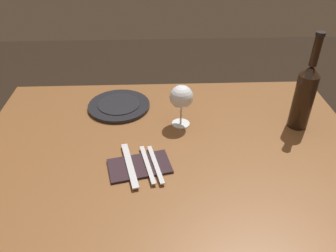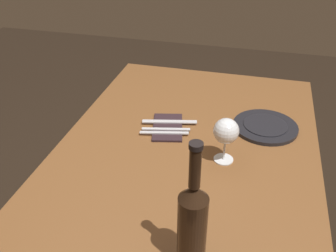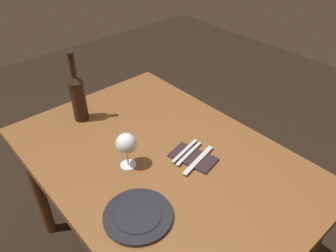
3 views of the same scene
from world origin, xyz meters
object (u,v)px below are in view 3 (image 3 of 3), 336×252
Objects in this scene: dinner_plate at (138,215)px; folded_napkin at (193,157)px; wine_bottle at (78,96)px; fork_inner at (189,153)px; wine_glass_left at (126,144)px; table_knife at (198,160)px; fork_outer at (185,150)px.

folded_napkin is at bearing 104.27° from dinner_plate.
wine_bottle is 0.59m from fork_inner.
table_knife is (0.17, 0.23, -0.10)m from wine_glass_left.
dinner_plate is at bearing -13.12° from wine_bottle.
fork_inner is at bearing 180.00° from table_knife.
fork_outer is (0.52, 0.20, -0.12)m from wine_bottle.
folded_napkin is 0.03m from fork_inner.
table_knife is (0.03, -0.00, 0.01)m from folded_napkin.
wine_bottle reaches higher than wine_glass_left.
fork_inner and table_knife have the same top height.
fork_inner is (0.54, 0.20, -0.12)m from wine_bottle.
wine_bottle is 0.69m from dinner_plate.
wine_glass_left reaches higher than fork_inner.
table_knife is at bearing -0.00° from folded_napkin.
wine_glass_left is 0.65× the size of dinner_plate.
wine_glass_left is 0.28m from fork_inner.
folded_napkin is at bearing 19.80° from wine_bottle.
table_knife is at bearing 99.68° from dinner_plate.
wine_bottle is (-0.42, 0.03, 0.02)m from wine_glass_left.
fork_outer is at bearing 67.63° from wine_glass_left.
wine_bottle is 0.62m from folded_napkin.
table_knife is at bearing 52.81° from wine_glass_left.
fork_outer is at bearing 180.00° from fork_inner.
wine_bottle is 0.57m from fork_outer.
dinner_plate is (0.24, -0.13, -0.10)m from wine_glass_left.
wine_glass_left reaches higher than table_knife.
wine_glass_left is at bearing -117.48° from fork_inner.
table_knife is at bearing -0.00° from fork_outer.
wine_glass_left reaches higher than fork_outer.
wine_bottle reaches higher than fork_inner.
wine_bottle is 1.67× the size of table_knife.
fork_inner is 0.05m from table_knife.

